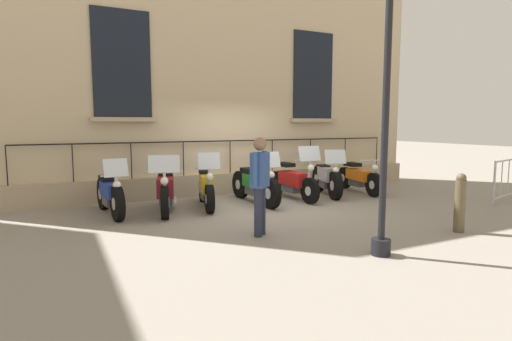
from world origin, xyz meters
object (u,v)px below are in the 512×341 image
object	(u,v)px
motorcycle_maroon	(166,191)
motorcycle_green	(255,185)
motorcycle_silver	(327,179)
motorcycle_orange	(359,178)
crowd_barrier	(511,178)
bollard	(460,203)
motorcycle_blue	(110,195)
motorcycle_yellow	(206,189)
lamppost	(388,49)
motorcycle_red	(293,181)
pedestrian_standing	(260,181)

from	to	relation	value
motorcycle_maroon	motorcycle_green	world-z (taller)	motorcycle_maroon
motorcycle_silver	motorcycle_orange	xyz separation A→B (m)	(0.00, 1.08, -0.04)
motorcycle_maroon	crowd_barrier	size ratio (longest dim) A/B	0.92
crowd_barrier	bollard	world-z (taller)	crowd_barrier
motorcycle_blue	motorcycle_yellow	distance (m)	2.07
bollard	motorcycle_orange	bearing A→B (deg)	163.37
motorcycle_yellow	lamppost	world-z (taller)	lamppost
motorcycle_orange	bollard	size ratio (longest dim) A/B	2.01
motorcycle_blue	lamppost	size ratio (longest dim) A/B	0.48
motorcycle_green	crowd_barrier	world-z (taller)	motorcycle_green
motorcycle_maroon	motorcycle_yellow	size ratio (longest dim) A/B	1.03
motorcycle_red	lamppost	bearing A→B (deg)	-15.24
motorcycle_green	motorcycle_red	xyz separation A→B (m)	(-0.05, 1.09, 0.02)
motorcycle_orange	motorcycle_silver	bearing A→B (deg)	-90.01
motorcycle_blue	crowd_barrier	world-z (taller)	motorcycle_blue
motorcycle_yellow	motorcycle_orange	bearing A→B (deg)	90.41
motorcycle_blue	pedestrian_standing	distance (m)	3.52
motorcycle_maroon	motorcycle_yellow	bearing A→B (deg)	96.21
motorcycle_green	motorcycle_orange	xyz separation A→B (m)	(-0.11, 3.26, -0.03)
motorcycle_blue	pedestrian_standing	bearing A→B (deg)	36.66
motorcycle_blue	pedestrian_standing	world-z (taller)	pedestrian_standing
motorcycle_red	bollard	size ratio (longest dim) A/B	2.06
motorcycle_green	crowd_barrier	bearing A→B (deg)	67.10
motorcycle_yellow	motorcycle_silver	world-z (taller)	motorcycle_yellow
crowd_barrier	bollard	size ratio (longest dim) A/B	2.12
lamppost	pedestrian_standing	size ratio (longest dim) A/B	2.55
motorcycle_blue	bollard	bearing A→B (deg)	52.00
motorcycle_blue	motorcycle_red	world-z (taller)	motorcycle_red
motorcycle_red	bollard	bearing A→B (deg)	13.40
motorcycle_green	motorcycle_maroon	bearing A→B (deg)	-89.25
bollard	lamppost	bearing A→B (deg)	-80.60
motorcycle_blue	pedestrian_standing	xyz separation A→B (m)	(2.79, 2.08, 0.52)
motorcycle_yellow	bollard	xyz separation A→B (m)	(4.03, 3.25, 0.10)
motorcycle_blue	motorcycle_maroon	distance (m)	1.13
motorcycle_yellow	motorcycle_green	bearing A→B (deg)	86.41
motorcycle_green	motorcycle_red	distance (m)	1.09
motorcycle_yellow	motorcycle_green	distance (m)	1.21
motorcycle_green	motorcycle_orange	distance (m)	3.26
motorcycle_blue	bollard	distance (m)	6.74
motorcycle_maroon	motorcycle_silver	world-z (taller)	motorcycle_maroon
motorcycle_red	pedestrian_standing	distance (m)	3.53
motorcycle_silver	crowd_barrier	xyz separation A→B (m)	(2.59, 3.71, 0.12)
motorcycle_silver	crowd_barrier	distance (m)	4.53
crowd_barrier	motorcycle_yellow	bearing A→B (deg)	-109.87
motorcycle_orange	lamppost	size ratio (longest dim) A/B	0.49
motorcycle_yellow	crowd_barrier	xyz separation A→B (m)	(2.56, 7.09, 0.14)
motorcycle_maroon	motorcycle_silver	distance (m)	4.34
lamppost	motorcycle_orange	bearing A→B (deg)	142.79
pedestrian_standing	motorcycle_orange	bearing A→B (deg)	121.27
motorcycle_yellow	motorcycle_red	xyz separation A→B (m)	(0.03, 2.29, 0.03)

